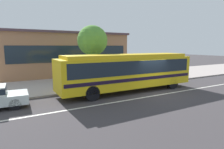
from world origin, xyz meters
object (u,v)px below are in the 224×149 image
transit_bus (128,70)px  pedestrian_walking_along_curb (112,73)px  pedestrian_waiting_near_sign (117,72)px  street_tree_near_stop (92,41)px  bus_stop_sign (163,65)px

transit_bus → pedestrian_walking_along_curb: transit_bus is taller
pedestrian_waiting_near_sign → street_tree_near_stop: bearing=153.5°
pedestrian_walking_along_curb → street_tree_near_stop: bearing=144.8°
pedestrian_waiting_near_sign → pedestrian_walking_along_curb: 0.52m
transit_bus → bus_stop_sign: size_ratio=4.68×
pedestrian_waiting_near_sign → street_tree_near_stop: 3.58m
pedestrian_walking_along_curb → bus_stop_sign: size_ratio=0.74×
pedestrian_walking_along_curb → bus_stop_sign: (5.28, -0.99, 0.50)m
transit_bus → street_tree_near_stop: (-1.34, 3.77, 2.28)m
transit_bus → pedestrian_walking_along_curb: 2.82m
bus_stop_sign → pedestrian_walking_along_curb: bearing=169.4°
pedestrian_waiting_near_sign → pedestrian_walking_along_curb: size_ratio=0.99×
pedestrian_waiting_near_sign → pedestrian_walking_along_curb: pedestrian_walking_along_curb is taller
pedestrian_waiting_near_sign → bus_stop_sign: (4.76, -1.03, 0.51)m
transit_bus → street_tree_near_stop: bearing=109.5°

